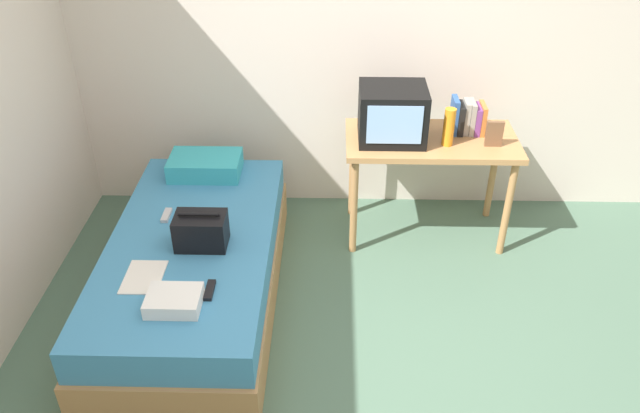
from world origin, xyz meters
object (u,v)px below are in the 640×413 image
Objects in this scene: book_row at (467,118)px; magazine at (144,277)px; water_bottle at (449,127)px; folded_towel at (174,301)px; handbag at (201,231)px; remote_dark at (210,290)px; tv at (392,114)px; pillow at (205,165)px; picture_frame at (494,134)px; desk at (430,151)px; remote_silver at (166,215)px; bed at (195,269)px.

magazine is (-1.94, -1.26, -0.40)m from book_row.
water_bottle reaches higher than folded_towel.
water_bottle is 0.91× the size of folded_towel.
folded_towel is at bearing -45.88° from magazine.
handbag is 0.45m from remote_dark.
remote_dark is at bearing -139.98° from water_bottle.
tv is 1.34m from pillow.
picture_frame is 0.63× the size of folded_towel.
handbag is at bearing 105.23° from remote_dark.
handbag is at bearing -149.26° from desk.
book_row is 0.50× the size of pillow.
magazine is 1.04× the size of folded_towel.
tv reaches higher than folded_towel.
book_row is 0.25m from picture_frame.
pillow is at bearing -179.50° from desk.
book_row is 1.95m from handbag.
handbag is 0.41m from remote_silver.
folded_towel is (-1.56, -1.30, -0.38)m from water_bottle.
tv is 1.70m from remote_dark.
book_row is 2.11m from remote_dark.
water_bottle is 1.72m from handbag.
desk reaches higher than folded_towel.
remote_dark is at bearing -135.95° from desk.
handbag reaches higher than remote_dark.
handbag is at bearing -143.99° from tv.
bed is 2.11m from picture_frame.
tv is at bearing -168.17° from book_row.
remote_dark is 0.56× the size of folded_towel.
folded_towel reaches higher than bed.
desk reaches higher than remote_dark.
picture_frame is (0.30, -0.01, -0.04)m from water_bottle.
book_row reaches higher than folded_towel.
water_bottle is 0.88× the size of magazine.
picture_frame reaches higher than magazine.
tv is at bearing 38.96° from magazine.
water_bottle is at bearing 40.02° from remote_dark.
book_row is at bearing 41.31° from remote_dark.
magazine is 0.40m from remote_dark.
magazine reaches higher than bed.
picture_frame reaches higher than handbag.
picture_frame is at bearing 22.25° from handbag.
magazine is at bearing 164.13° from remote_dark.
remote_silver is at bearing -161.39° from book_row.
desk is 8.06× the size of remote_silver.
picture_frame is 1.97m from pillow.
book_row reaches higher than desk.
magazine is (-0.27, -0.31, -0.10)m from handbag.
folded_towel is at bearing -139.11° from book_row.
pillow reaches higher than folded_towel.
picture_frame is 1.22× the size of remote_silver.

